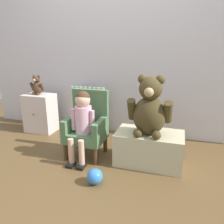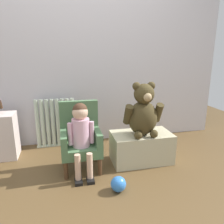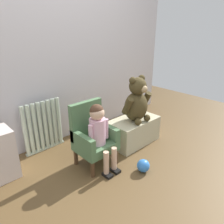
# 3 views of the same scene
# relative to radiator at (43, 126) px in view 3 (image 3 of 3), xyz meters

# --- Properties ---
(ground_plane) EXTENTS (6.00, 6.00, 0.00)m
(ground_plane) POSITION_rel_radiator_xyz_m (0.35, -1.18, -0.31)
(ground_plane) COLOR brown
(back_wall) EXTENTS (3.80, 0.05, 2.40)m
(back_wall) POSITION_rel_radiator_xyz_m (0.35, 0.12, 0.89)
(back_wall) COLOR silver
(back_wall) RESTS_ON ground_plane
(radiator) EXTENTS (0.50, 0.05, 0.62)m
(radiator) POSITION_rel_radiator_xyz_m (0.00, 0.00, 0.00)
(radiator) COLOR #B4C4B0
(radiator) RESTS_ON ground_plane
(child_armchair) EXTENTS (0.39, 0.36, 0.69)m
(child_armchair) POSITION_rel_radiator_xyz_m (0.26, -0.63, 0.02)
(child_armchair) COLOR #4B7049
(child_armchair) RESTS_ON ground_plane
(child_figure) EXTENTS (0.25, 0.35, 0.71)m
(child_figure) POSITION_rel_radiator_xyz_m (0.26, -0.74, 0.15)
(child_figure) COLOR #E0ABC3
(child_figure) RESTS_ON ground_plane
(low_bench) EXTENTS (0.65, 0.37, 0.33)m
(low_bench) POSITION_rel_radiator_xyz_m (0.92, -0.63, -0.15)
(low_bench) COLOR #BEB792
(low_bench) RESTS_ON ground_plane
(large_teddy_bear) EXTENTS (0.41, 0.29, 0.56)m
(large_teddy_bear) POSITION_rel_radiator_xyz_m (0.91, -0.67, 0.27)
(large_teddy_bear) COLOR #42371D
(large_teddy_bear) RESTS_ON low_bench
(toy_ball) EXTENTS (0.14, 0.14, 0.14)m
(toy_ball) POSITION_rel_radiator_xyz_m (0.54, -1.12, -0.24)
(toy_ball) COLOR #3177D0
(toy_ball) RESTS_ON ground_plane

